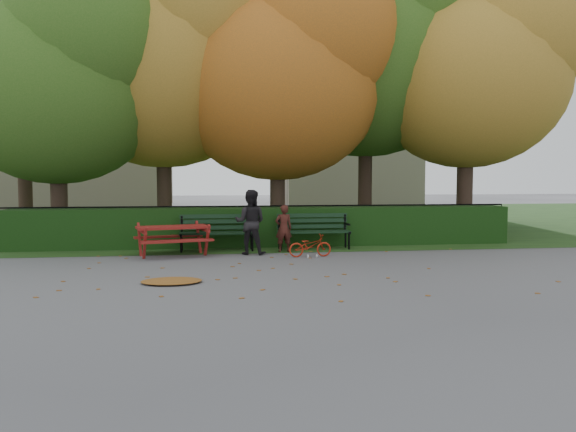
{
  "coord_description": "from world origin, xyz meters",
  "views": [
    {
      "loc": [
        -1.47,
        -10.06,
        1.8
      ],
      "look_at": [
        0.13,
        1.32,
        1.0
      ],
      "focal_mm": 35.0,
      "sensor_mm": 36.0,
      "label": 1
    }
  ],
  "objects": [
    {
      "name": "ground",
      "position": [
        0.0,
        0.0,
        0.0
      ],
      "size": [
        90.0,
        90.0,
        0.0
      ],
      "primitive_type": "plane",
      "color": "slate",
      "rests_on": "ground"
    },
    {
      "name": "tree_e",
      "position": [
        6.52,
        5.77,
        5.08
      ],
      "size": [
        6.09,
        5.8,
        8.16
      ],
      "color": "black",
      "rests_on": "ground"
    },
    {
      "name": "tree_b",
      "position": [
        -2.44,
        6.75,
        5.4
      ],
      "size": [
        6.72,
        6.4,
        8.79
      ],
      "color": "black",
      "rests_on": "ground"
    },
    {
      "name": "building_right",
      "position": [
        8.0,
        28.0,
        6.0
      ],
      "size": [
        9.0,
        6.0,
        12.0
      ],
      "primitive_type": "cube",
      "color": "#BFB394",
      "rests_on": "ground"
    },
    {
      "name": "adult",
      "position": [
        -0.54,
        2.9,
        0.75
      ],
      "size": [
        0.85,
        0.74,
        1.51
      ],
      "primitive_type": "imported",
      "rotation": [
        0.0,
        0.0,
        2.89
      ],
      "color": "black",
      "rests_on": "ground"
    },
    {
      "name": "leaf_scatter",
      "position": [
        0.0,
        0.3,
        0.01
      ],
      "size": [
        9.0,
        5.7,
        0.01
      ],
      "primitive_type": null,
      "color": "brown",
      "rests_on": "ground"
    },
    {
      "name": "tree_g",
      "position": [
        8.33,
        9.76,
        5.37
      ],
      "size": [
        6.3,
        6.0,
        8.55
      ],
      "color": "black",
      "rests_on": "ground"
    },
    {
      "name": "tree_a",
      "position": [
        -5.19,
        5.58,
        4.52
      ],
      "size": [
        5.88,
        5.6,
        7.48
      ],
      "color": "black",
      "rests_on": "ground"
    },
    {
      "name": "tree_c",
      "position": [
        0.83,
        5.96,
        4.82
      ],
      "size": [
        6.3,
        6.0,
        8.0
      ],
      "color": "black",
      "rests_on": "ground"
    },
    {
      "name": "bicycle",
      "position": [
        0.77,
        2.31,
        0.26
      ],
      "size": [
        0.99,
        0.41,
        0.51
      ],
      "primitive_type": "imported",
      "rotation": [
        0.0,
        0.0,
        1.65
      ],
      "color": "#AD2310",
      "rests_on": "ground"
    },
    {
      "name": "tree_d",
      "position": [
        3.88,
        7.23,
        5.98
      ],
      "size": [
        7.14,
        6.8,
        9.58
      ],
      "color": "black",
      "rests_on": "ground"
    },
    {
      "name": "building_left",
      "position": [
        -9.0,
        26.0,
        7.5
      ],
      "size": [
        10.0,
        7.0,
        15.0
      ],
      "primitive_type": "cube",
      "color": "#BFB394",
      "rests_on": "ground"
    },
    {
      "name": "bench_right",
      "position": [
        1.1,
        3.7,
        0.52
      ],
      "size": [
        1.8,
        0.57,
        0.88
      ],
      "color": "black",
      "rests_on": "ground"
    },
    {
      "name": "picnic_table",
      "position": [
        -2.31,
        2.93,
        0.53
      ],
      "size": [
        1.87,
        1.65,
        0.78
      ],
      "rotation": [
        0.0,
        0.0,
        0.26
      ],
      "color": "maroon",
      "rests_on": "ground"
    },
    {
      "name": "tree_f",
      "position": [
        -7.13,
        9.24,
        5.69
      ],
      "size": [
        6.93,
        6.6,
        9.19
      ],
      "color": "black",
      "rests_on": "ground"
    },
    {
      "name": "grass_strip",
      "position": [
        0.0,
        14.0,
        0.01
      ],
      "size": [
        90.0,
        90.0,
        0.0
      ],
      "primitive_type": "plane",
      "color": "#193713",
      "rests_on": "ground"
    },
    {
      "name": "iron_fence",
      "position": [
        0.0,
        5.3,
        0.54
      ],
      "size": [
        14.0,
        0.04,
        1.02
      ],
      "color": "black",
      "rests_on": "ground"
    },
    {
      "name": "child",
      "position": [
        0.28,
        3.2,
        0.57
      ],
      "size": [
        0.45,
        0.32,
        1.14
      ],
      "primitive_type": "imported",
      "rotation": [
        0.0,
        0.0,
        3.27
      ],
      "color": "#3E1913",
      "rests_on": "ground"
    },
    {
      "name": "hedge",
      "position": [
        0.0,
        4.5,
        0.5
      ],
      "size": [
        13.0,
        0.9,
        1.0
      ],
      "primitive_type": "cube",
      "color": "black",
      "rests_on": "ground"
    },
    {
      "name": "leaf_pile",
      "position": [
        -2.12,
        -0.45,
        0.04
      ],
      "size": [
        1.24,
        1.08,
        0.07
      ],
      "primitive_type": "ellipsoid",
      "rotation": [
        0.0,
        0.0,
        0.43
      ],
      "color": "brown",
      "rests_on": "ground"
    },
    {
      "name": "bench_left",
      "position": [
        -1.3,
        3.7,
        0.52
      ],
      "size": [
        1.8,
        0.57,
        0.88
      ],
      "color": "black",
      "rests_on": "ground"
    }
  ]
}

